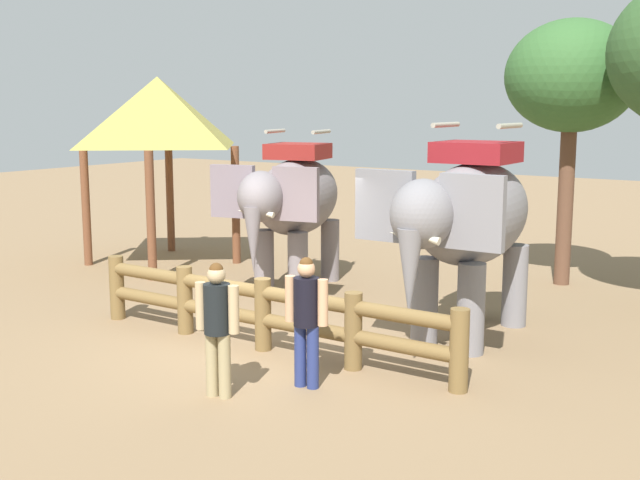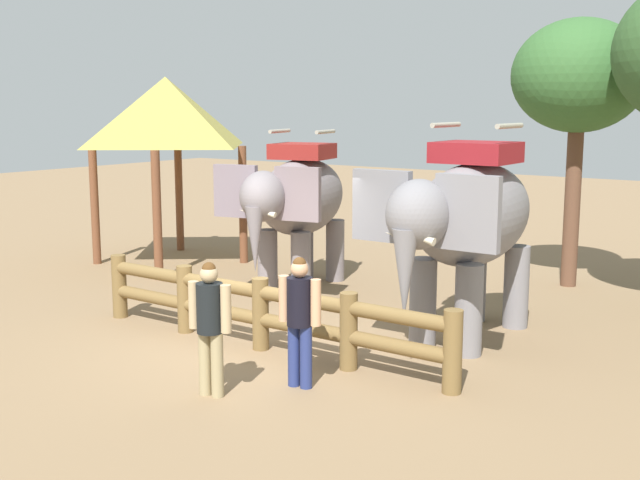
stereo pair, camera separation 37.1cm
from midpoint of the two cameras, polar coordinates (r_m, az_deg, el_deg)
The scene contains 8 objects.
ground_plane at distance 11.83m, azimuth -3.03°, elevation -7.63°, with size 60.00×60.00×0.00m, color #85694A.
log_fence at distance 11.60m, azimuth -3.33°, elevation -4.89°, with size 6.34×0.29×1.05m.
elephant_near_left at distance 15.08m, azimuth -0.91°, elevation 2.76°, with size 2.22×3.62×3.03m.
elephant_center at distance 12.02m, azimuth 11.24°, elevation 1.36°, with size 2.15×3.74×3.23m.
tourist_woman_in_black at distance 9.74m, azimuth -6.72°, elevation -5.60°, with size 0.58×0.37×1.66m.
tourist_man_in_blue at distance 9.97m, azimuth -0.38°, elevation -5.17°, with size 0.58×0.35×1.66m.
thatched_shelter at distance 17.88m, azimuth -10.26°, elevation 8.80°, with size 3.49×3.49×4.09m.
tree_far_left at distance 16.16m, azimuth 18.52°, elevation 10.81°, with size 2.51×2.51×5.10m.
Camera 2 is at (7.19, -8.73, 3.51)m, focal length 45.14 mm.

